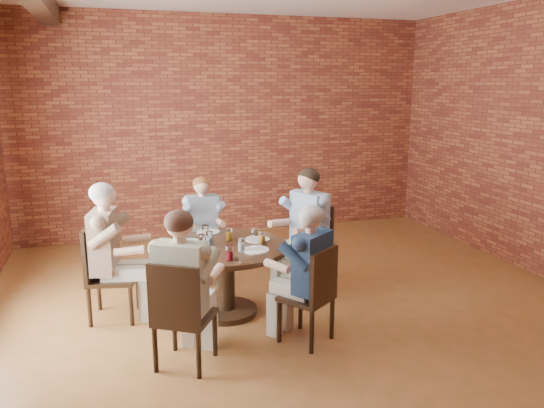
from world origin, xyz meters
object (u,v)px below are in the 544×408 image
object	(u,v)px
diner_a	(305,229)
diner_d	(184,289)
diner_c	(111,252)
dining_table	(225,266)
diner_b	(203,228)
chair_b	(202,237)
chair_d	(180,312)
smartphone	(259,249)
chair_c	(103,269)
diner_e	(306,274)
chair_e	(314,292)
chair_a	(311,243)

from	to	relation	value
diner_a	diner_d	world-z (taller)	diner_a
diner_a	diner_c	world-z (taller)	diner_a
dining_table	diner_b	bearing A→B (deg)	91.38
diner_a	chair_b	bearing A→B (deg)	-148.86
dining_table	chair_d	size ratio (longest dim) A/B	1.35
diner_d	smartphone	size ratio (longest dim) A/B	9.43
diner_b	chair_c	world-z (taller)	diner_b
diner_b	diner_c	world-z (taller)	diner_c
diner_e	chair_e	bearing A→B (deg)	90.00
diner_d	diner_e	world-z (taller)	diner_d
diner_b	chair_d	distance (m)	2.21
diner_c	chair_d	xyz separation A→B (m)	(0.52, -1.22, -0.19)
diner_a	chair_d	bearing A→B (deg)	-72.33
chair_d	diner_e	bearing A→B (deg)	-140.34
chair_b	diner_d	world-z (taller)	diner_d
chair_a	chair_e	xyz separation A→B (m)	(-0.51, -1.37, -0.03)
smartphone	chair_b	bearing A→B (deg)	114.41
dining_table	diner_e	distance (m)	1.01
diner_c	diner_e	xyz separation A→B (m)	(1.71, -1.05, -0.05)
chair_b	diner_b	xyz separation A→B (m)	(0.00, -0.08, 0.14)
diner_b	diner_c	size ratio (longest dim) A/B	0.89
diner_a	diner_e	bearing A→B (deg)	-43.69
chair_a	chair_d	xyz separation A→B (m)	(-1.74, -1.48, -0.01)
diner_a	smartphone	size ratio (longest dim) A/B	9.75
chair_b	diner_b	distance (m)	0.16
diner_b	chair_c	distance (m)	1.48
chair_d	smartphone	size ratio (longest dim) A/B	6.59
diner_d	chair_c	bearing A→B (deg)	-29.18
diner_d	diner_a	bearing A→B (deg)	-108.36
chair_c	diner_c	xyz separation A→B (m)	(0.09, -0.02, 0.18)
chair_c	chair_d	xyz separation A→B (m)	(0.62, -1.25, -0.01)
dining_table	chair_a	size ratio (longest dim) A/B	1.31
chair_b	chair_e	xyz separation A→B (m)	(0.66, -2.10, 0.01)
chair_a	diner_c	distance (m)	2.28
diner_e	smartphone	size ratio (longest dim) A/B	9.01
diner_d	smartphone	distance (m)	1.07
chair_c	diner_d	distance (m)	1.35
dining_table	chair_a	distance (m)	1.24
chair_a	diner_e	world-z (taller)	diner_e
diner_b	diner_e	xyz separation A→B (m)	(0.61, -1.96, 0.03)
chair_d	chair_e	size ratio (longest dim) A/B	1.04
chair_a	smartphone	distance (m)	1.15
chair_e	chair_a	bearing A→B (deg)	-146.21
chair_a	diner_d	world-z (taller)	diner_d
dining_table	diner_c	xyz separation A→B (m)	(-1.12, 0.24, 0.18)
diner_c	smartphone	xyz separation A→B (m)	(1.41, -0.49, 0.05)
dining_table	chair_c	world-z (taller)	chair_c
chair_a	diner_b	size ratio (longest dim) A/B	0.78
chair_b	chair_d	size ratio (longest dim) A/B	0.94
diner_b	diner_d	xyz separation A→B (m)	(-0.52, -2.05, 0.06)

